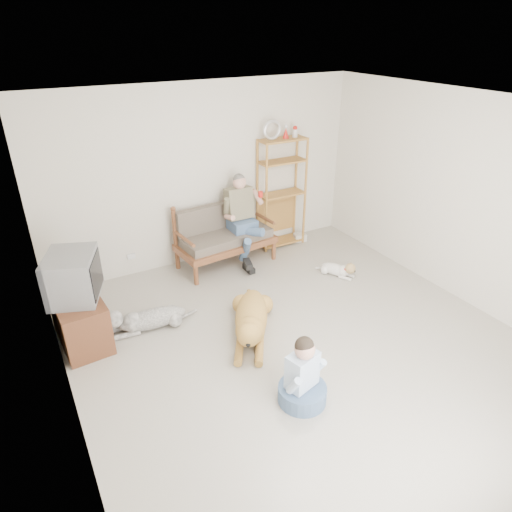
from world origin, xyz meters
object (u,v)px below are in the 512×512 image
tv_stand (80,320)px  etagere (281,193)px  golden_retriever (251,321)px  loveseat (224,234)px

tv_stand → etagere: bearing=14.4°
etagere → golden_retriever: size_ratio=1.47×
loveseat → golden_retriever: 1.96m
loveseat → tv_stand: loveseat is taller
loveseat → etagere: size_ratio=0.74×
golden_retriever → tv_stand: bearing=-173.7°
etagere → golden_retriever: etagere is taller
tv_stand → loveseat: bearing=19.5°
loveseat → tv_stand: (-2.36, -1.01, -0.19)m
etagere → tv_stand: 3.71m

